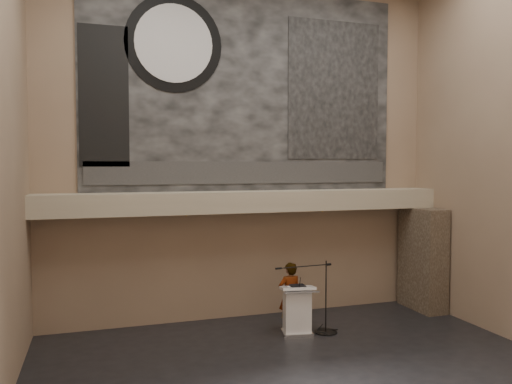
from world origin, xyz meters
name	(u,v)px	position (x,y,z in m)	size (l,w,h in m)	color
floor	(311,379)	(0.00, 0.00, 0.00)	(10.00, 10.00, 0.00)	black
wall_back	(246,149)	(0.00, 4.00, 4.25)	(10.00, 0.02, 8.50)	#856B54
wall_front	(482,122)	(0.00, -4.00, 4.25)	(10.00, 0.02, 8.50)	#856B54
soffit	(251,201)	(0.00, 3.60, 2.95)	(10.00, 0.80, 0.50)	tan
sprinkler_left	(186,215)	(-1.60, 3.55, 2.67)	(0.04, 0.04, 0.06)	#B2893D
sprinkler_right	(322,211)	(1.90, 3.55, 2.67)	(0.04, 0.04, 0.06)	#B2893D
banner	(246,90)	(0.00, 3.97, 5.70)	(8.00, 0.05, 5.00)	black
banner_text_strip	(247,173)	(0.00, 3.93, 3.65)	(7.76, 0.02, 0.55)	#2B2B2B
banner_clock_rim	(174,44)	(-1.80, 3.93, 6.70)	(2.30, 2.30, 0.02)	black
banner_clock_face	(174,43)	(-1.80, 3.91, 6.70)	(1.84, 1.84, 0.02)	silver
banner_building_print	(334,90)	(2.40, 3.93, 5.80)	(2.60, 0.02, 3.60)	black
banner_brick_print	(104,96)	(-3.40, 3.93, 5.40)	(1.10, 0.02, 3.20)	black
stone_pier	(423,259)	(4.65, 3.15, 1.35)	(0.60, 1.40, 2.70)	#3E3226
lectern	(297,310)	(0.68, 2.29, 0.55)	(0.83, 0.66, 1.14)	silver
binder	(298,286)	(0.68, 2.26, 1.12)	(0.33, 0.26, 0.04)	black
papers	(294,287)	(0.59, 2.24, 1.10)	(0.20, 0.28, 0.01)	white
speaker_person	(290,296)	(0.66, 2.69, 0.79)	(0.57, 0.38, 1.57)	white
mic_stand	(324,322)	(1.32, 2.21, 0.26)	(1.51, 0.52, 1.66)	black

